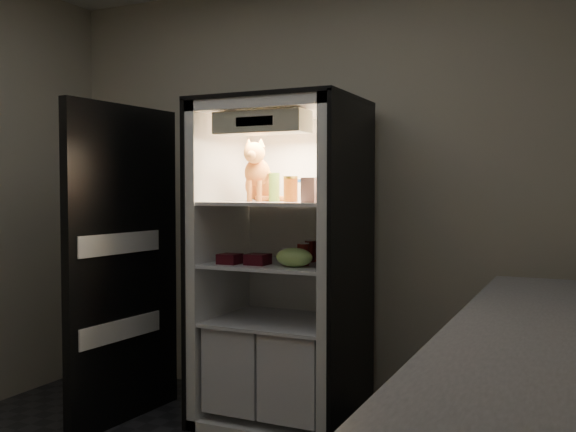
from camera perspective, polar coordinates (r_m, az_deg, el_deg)
name	(u,v)px	position (r m, az deg, el deg)	size (l,w,h in m)	color
room_shell	(129,122)	(2.56, -13.95, 8.13)	(3.60, 3.60, 3.60)	white
refrigerator	(284,287)	(3.77, -0.40, -6.29)	(0.90, 0.72, 1.88)	white
fridge_door	(124,266)	(3.88, -14.41, -4.30)	(0.13, 0.87, 1.85)	black
tabby_cat	(260,178)	(3.80, -2.54, 3.41)	(0.33, 0.36, 0.37)	#C75019
parmesan_shaker	(274,187)	(3.71, -1.24, 2.58)	(0.06, 0.06, 0.17)	green
mayo_tub	(303,190)	(3.79, 1.38, 2.30)	(0.09, 0.09, 0.13)	white
salsa_jar	(291,189)	(3.63, 0.23, 2.42)	(0.08, 0.08, 0.14)	maroon
pepper_jar	(335,184)	(3.63, 4.24, 2.88)	(0.12, 0.12, 0.20)	maroon
cream_carton	(310,190)	(3.38, 1.99, 2.31)	(0.08, 0.08, 0.13)	silver
soda_can_a	(311,251)	(3.72, 2.02, -3.12)	(0.07, 0.07, 0.13)	black
soda_can_b	(323,255)	(3.59, 3.09, -3.46)	(0.06, 0.06, 0.11)	black
soda_can_c	(303,254)	(3.54, 1.36, -3.42)	(0.07, 0.07, 0.12)	black
condiment_jar	(286,255)	(3.72, -0.18, -3.49)	(0.06, 0.06, 0.08)	#533417
grape_bag	(294,257)	(3.48, 0.56, -3.69)	(0.21, 0.15, 0.10)	#83AE51
berry_box_left	(230,259)	(3.63, -5.20, -3.82)	(0.11, 0.11, 0.06)	#460B10
berry_box_right	(258,259)	(3.59, -2.71, -3.87)	(0.12, 0.12, 0.06)	#460B10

